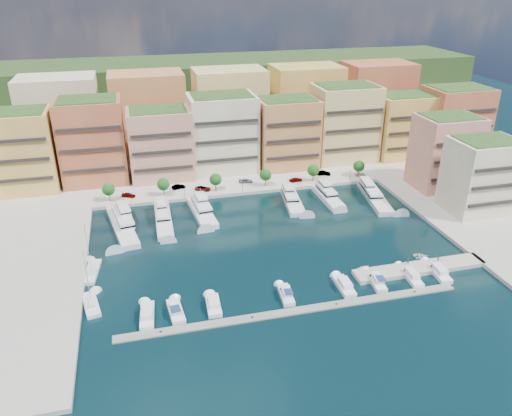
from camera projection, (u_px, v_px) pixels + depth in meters
The scene contains 60 objects.
ground at pixel (270, 241), 128.33m from camera, with size 400.00×400.00×0.00m, color black.
north_quay at pixel (224, 161), 182.73m from camera, with size 220.00×64.00×2.00m, color #9E998E.
east_quay at pixel (498, 227), 135.11m from camera, with size 34.00×76.00×2.00m, color #9E998E.
west_quay at pixel (3, 292), 107.51m from camera, with size 34.00×76.00×2.00m, color #9E998E.
hillside at pixel (204, 126), 224.84m from camera, with size 240.00×40.00×58.00m, color #1C3515.
south_pontoon at pixel (295, 312), 101.34m from camera, with size 72.00×2.20×0.35m, color gray.
finger_pier at pixel (419, 270), 115.70m from camera, with size 32.00×5.00×2.00m, color #9E998E.
apartment_0 at pixel (17, 151), 151.85m from camera, with size 22.00×16.50×24.80m.
apartment_1 at pixel (92, 141), 158.07m from camera, with size 20.00×16.50×26.80m.
apartment_2 at pixel (160, 144), 161.84m from camera, with size 20.00×15.50×22.80m.
apartment_3 at pixel (223, 133), 167.63m from camera, with size 22.00×16.50×25.80m.
apartment_4 at pixel (287, 133), 171.20m from camera, with size 20.00×15.50×23.80m.
apartment_5 at pixel (344, 123), 177.21m from camera, with size 22.00×16.50×26.80m.
apartment_6 at pixel (402, 126), 181.20m from camera, with size 20.00×15.50×22.80m.
apartment_7 at pixel (454, 121), 183.47m from camera, with size 22.00×16.50×24.80m.
apartment_east_a at pixel (445, 152), 154.43m from camera, with size 18.00×14.50×22.80m.
apartment_east_b at pixel (482, 175), 139.06m from camera, with size 18.00×14.50×20.80m.
backblock_0 at pixel (62, 120), 174.22m from camera, with size 26.00×18.00×30.00m, color #F2E9BB.
backblock_1 at pixel (149, 115), 180.89m from camera, with size 26.00×18.00×30.00m, color #C08648.
backblock_2 at pixel (230, 110), 187.57m from camera, with size 26.00×18.00×30.00m, color #EAC87B.
backblock_3 at pixel (305, 105), 194.25m from camera, with size 26.00×18.00×30.00m, color #E9CA55.
backblock_4 at pixel (376, 101), 200.92m from camera, with size 26.00×18.00×30.00m, color #B6703C.
tree_0 at pixel (108, 189), 146.80m from camera, with size 3.80×3.80×5.65m.
tree_1 at pixel (163, 184), 150.36m from camera, with size 3.80×3.80×5.65m.
tree_2 at pixel (216, 180), 153.92m from camera, with size 3.80×3.80×5.65m.
tree_3 at pixel (266, 175), 157.49m from camera, with size 3.80×3.80×5.65m.
tree_4 at pixel (313, 170), 161.05m from camera, with size 3.80×3.80×5.65m.
tree_5 at pixel (359, 166), 164.61m from camera, with size 3.80×3.80×5.65m.
lamppost_0 at pixel (123, 194), 146.07m from camera, with size 0.30×0.30×4.20m.
lamppost_1 at pixel (184, 188), 150.07m from camera, with size 0.30×0.30×4.20m.
lamppost_2 at pixel (242, 183), 154.08m from camera, with size 0.30×0.30×4.20m.
lamppost_3 at pixel (298, 177), 158.08m from camera, with size 0.30×0.30×4.20m.
lamppost_4 at pixel (350, 172), 162.09m from camera, with size 0.30×0.30×4.20m.
yacht_0 at pixel (122, 223), 134.88m from camera, with size 8.82×25.87×7.30m.
yacht_1 at pixel (163, 217), 138.32m from camera, with size 4.84×23.11×7.30m.
yacht_2 at pixel (202, 210), 142.14m from camera, with size 6.36×19.96×7.30m.
yacht_4 at pixel (292, 200), 148.77m from camera, with size 6.92×18.66×7.30m.
yacht_5 at pixel (327, 195), 151.73m from camera, with size 4.46×17.22×7.30m.
yacht_6 at pixel (373, 195), 152.12m from camera, with size 8.74×24.31×7.30m.
cruiser_0 at pixel (147, 316), 99.34m from camera, with size 3.36×8.75×2.55m.
cruiser_1 at pixel (176, 311), 100.59m from camera, with size 3.28×8.03×2.66m.
cruiser_2 at pixel (214, 306), 102.34m from camera, with size 3.18×7.50×2.55m.
cruiser_4 at pixel (286, 295), 105.77m from camera, with size 3.03×7.60×2.66m.
cruiser_6 at pixel (344, 286), 108.76m from camera, with size 3.00×8.06×2.55m.
cruiser_7 at pixel (376, 281), 110.43m from camera, with size 3.46×8.36×2.66m.
cruiser_8 at pixel (411, 276), 112.33m from camera, with size 3.09×9.10×2.55m.
cruiser_9 at pixel (438, 272), 113.89m from camera, with size 3.51×9.17×2.55m.
sailboat_0 at pixel (91, 305), 102.84m from camera, with size 4.48×9.34×13.20m.
sailboat_1 at pixel (92, 272), 114.13m from camera, with size 4.12×10.48×13.20m.
tender_3 at pixel (427, 260), 119.00m from camera, with size 1.44×1.66×0.88m, color #C0AC92.
tender_0 at pixel (364, 269), 115.57m from camera, with size 2.45×3.43×0.71m, color white.
tender_2 at pixel (420, 256), 120.82m from camera, with size 2.48×3.47×0.72m, color silver.
car_0 at pixel (128, 195), 150.72m from camera, with size 1.67×4.16×1.42m, color gray.
car_1 at pixel (179, 187), 156.61m from camera, with size 1.49×4.26×1.40m, color gray.
car_2 at pixel (203, 188), 155.38m from camera, with size 2.23×4.83×1.34m, color gray.
car_3 at pixel (246, 181), 161.26m from camera, with size 1.85×4.55×1.32m, color gray.
car_4 at pixel (296, 180), 161.92m from camera, with size 1.75×4.34×1.48m, color gray.
car_5 at pixel (324, 173), 167.09m from camera, with size 1.58×4.54×1.50m, color gray.
person_0 at pixel (408, 261), 115.91m from camera, with size 0.58×0.38×1.59m, color navy.
person_1 at pixel (438, 258), 117.07m from camera, with size 0.81×0.63×1.67m, color brown.
Camera 1 is at (-31.06, -108.26, 62.19)m, focal length 35.00 mm.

